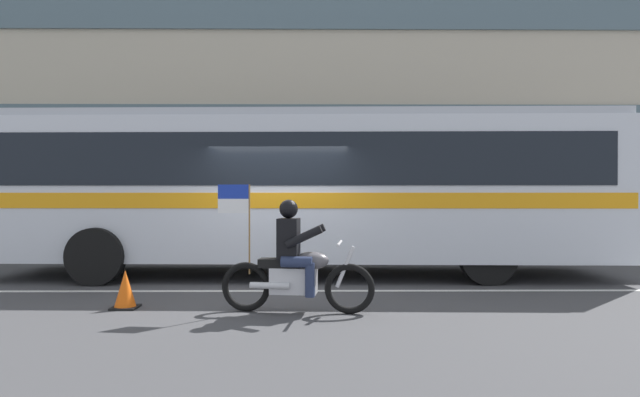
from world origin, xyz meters
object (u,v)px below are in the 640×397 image
transit_bus (305,182)px  fire_hydrant (343,238)px  motorcycle_with_rider (295,265)px  traffic_cone (125,290)px

transit_bus → fire_hydrant: transit_bus is taller
motorcycle_with_rider → transit_bus: bearing=88.8°
transit_bus → traffic_cone: bearing=-128.7°
transit_bus → traffic_cone: size_ratio=22.19×
motorcycle_with_rider → traffic_cone: size_ratio=3.97×
motorcycle_with_rider → fire_hydrant: size_ratio=2.91×
traffic_cone → transit_bus: bearing=51.3°
traffic_cone → motorcycle_with_rider: bearing=-7.0°
motorcycle_with_rider → traffic_cone: (-2.45, 0.30, -0.41)m
motorcycle_with_rider → fire_hydrant: bearing=81.3°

